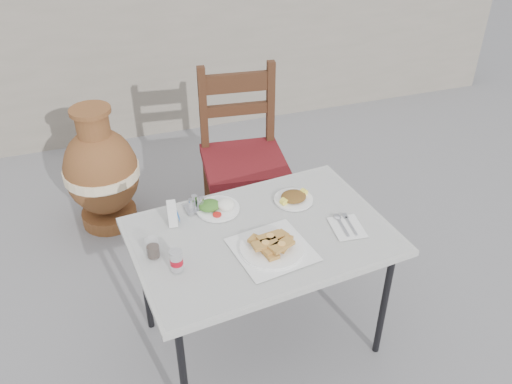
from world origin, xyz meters
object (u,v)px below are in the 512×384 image
object	(u,v)px
soda_can	(176,260)
terracotta_urn	(102,172)
cola_glass	(153,249)
napkin_holder	(172,214)
pide_plate	(272,244)
chair	(243,156)
condiment_caddy	(196,205)
salad_rice_plate	(217,206)
salad_chopped_plate	(294,198)
cafe_table	(262,242)

from	to	relation	value
soda_can	terracotta_urn	size ratio (longest dim) A/B	0.12
cola_glass	napkin_holder	xyz separation A→B (m)	(0.12, 0.20, 0.01)
pide_plate	terracotta_urn	distance (m)	1.53
chair	condiment_caddy	bearing A→B (deg)	-117.86
salad_rice_plate	salad_chopped_plate	world-z (taller)	salad_rice_plate
cafe_table	salad_rice_plate	world-z (taller)	salad_rice_plate
pide_plate	soda_can	size ratio (longest dim) A/B	3.70
cafe_table	salad_chopped_plate	xyz separation A→B (m)	(0.23, 0.19, 0.06)
soda_can	cola_glass	size ratio (longest dim) A/B	1.13
salad_chopped_plate	napkin_holder	xyz separation A→B (m)	(-0.58, 0.02, 0.03)
salad_rice_plate	condiment_caddy	world-z (taller)	condiment_caddy
terracotta_urn	salad_chopped_plate	bearing A→B (deg)	-51.36
terracotta_urn	soda_can	bearing A→B (deg)	-80.80
salad_chopped_plate	condiment_caddy	size ratio (longest dim) A/B	1.72
cafe_table	salad_chopped_plate	bearing A→B (deg)	39.58
salad_rice_plate	terracotta_urn	world-z (taller)	terracotta_urn
pide_plate	terracotta_urn	world-z (taller)	terracotta_urn
salad_rice_plate	chair	xyz separation A→B (m)	(0.32, 0.64, -0.15)
napkin_holder	terracotta_urn	size ratio (longest dim) A/B	0.12
condiment_caddy	chair	bearing A→B (deg)	55.37
pide_plate	napkin_holder	distance (m)	0.48
salad_chopped_plate	cola_glass	size ratio (longest dim) A/B	2.20
cola_glass	chair	size ratio (longest dim) A/B	0.08
salad_chopped_plate	soda_can	world-z (taller)	soda_can
cafe_table	chair	size ratio (longest dim) A/B	1.13
salad_rice_plate	napkin_holder	world-z (taller)	napkin_holder
cafe_table	salad_chopped_plate	distance (m)	0.30
pide_plate	salad_chopped_plate	distance (m)	0.38
cafe_table	condiment_caddy	bearing A→B (deg)	130.87
salad_rice_plate	soda_can	xyz separation A→B (m)	(-0.26, -0.34, 0.03)
terracotta_urn	cola_glass	bearing A→B (deg)	-83.42
cafe_table	napkin_holder	distance (m)	0.42
salad_chopped_plate	condiment_caddy	xyz separation A→B (m)	(-0.46, 0.08, 0.01)
cafe_table	cola_glass	xyz separation A→B (m)	(-0.48, 0.00, 0.08)
condiment_caddy	terracotta_urn	xyz separation A→B (m)	(-0.39, 0.98, -0.33)
salad_chopped_plate	cola_glass	world-z (taller)	cola_glass
salad_rice_plate	salad_chopped_plate	size ratio (longest dim) A/B	1.09
napkin_holder	terracotta_urn	bearing A→B (deg)	111.30
condiment_caddy	chair	distance (m)	0.75
cafe_table	cola_glass	bearing A→B (deg)	179.78
cafe_table	salad_rice_plate	bearing A→B (deg)	121.00
pide_plate	napkin_holder	bearing A→B (deg)	138.29
chair	cafe_table	bearing A→B (deg)	-95.28
napkin_holder	pide_plate	bearing A→B (deg)	-34.72
salad_rice_plate	soda_can	size ratio (longest dim) A/B	2.13
pide_plate	salad_chopped_plate	world-z (taller)	pide_plate
soda_can	cola_glass	distance (m)	0.14
pide_plate	condiment_caddy	xyz separation A→B (m)	(-0.24, 0.39, -0.00)
condiment_caddy	terracotta_urn	bearing A→B (deg)	111.64
cafe_table	soda_can	size ratio (longest dim) A/B	12.44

